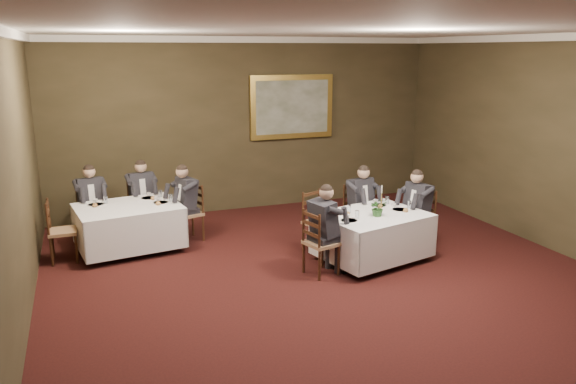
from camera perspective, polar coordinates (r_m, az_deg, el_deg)
ground at (r=7.56m, az=7.14°, el=-11.29°), size 10.00×10.00×0.00m
ceiling at (r=6.84m, az=8.08°, el=16.23°), size 8.00×10.00×0.10m
back_wall at (r=11.58m, az=-4.14°, el=6.79°), size 8.00×0.10×3.50m
left_wall at (r=6.25m, az=-26.88°, el=-1.20°), size 0.10×10.00×3.50m
crown_molding at (r=6.83m, az=8.06°, el=15.73°), size 8.00×10.00×0.12m
table_main at (r=8.94m, az=8.57°, el=-4.15°), size 1.86×1.58×0.67m
table_second at (r=9.65m, az=-15.86°, el=-3.15°), size 1.81×1.48×0.67m
chair_main_backleft at (r=9.33m, az=3.11°, el=-4.29°), size 0.56×0.55×1.00m
chair_main_backright at (r=9.85m, az=7.16°, el=-3.37°), size 0.52×0.51×1.00m
diner_main_backright at (r=9.78m, az=7.24°, el=-2.11°), size 0.49×0.56×1.35m
chair_main_endleft at (r=8.37m, az=3.32°, el=-6.51°), size 0.52×0.53×1.00m
diner_main_endleft at (r=8.30m, az=3.40°, el=-5.01°), size 0.57×0.51×1.35m
chair_main_endright at (r=9.68m, az=13.03°, el=-3.95°), size 0.52×0.53×1.00m
diner_main_endright at (r=9.60m, az=13.06°, el=-2.67°), size 0.56×0.51×1.35m
chair_sec_backleft at (r=10.42m, az=-19.22°, el=-3.09°), size 0.50×0.49×1.00m
diner_sec_backleft at (r=10.34m, az=-19.31°, el=-1.90°), size 0.47×0.54×1.35m
chair_sec_backright at (r=10.58m, az=-14.54°, el=-2.48°), size 0.49×0.48×1.00m
diner_sec_backright at (r=10.51m, az=-14.61°, el=-1.30°), size 0.46×0.53×1.35m
chair_sec_endright at (r=9.97m, az=-9.99°, el=-3.27°), size 0.53×0.54×1.00m
diner_sec_endright at (r=9.89m, az=-10.11°, el=-2.02°), size 0.58×0.52×1.35m
chair_sec_endleft at (r=9.55m, az=-21.86°, el=-4.89°), size 0.43×0.45×1.00m
centerpiece at (r=8.71m, az=9.13°, el=-1.49°), size 0.28×0.25×0.29m
candlestick at (r=9.00m, az=9.46°, el=-0.93°), size 0.06×0.06×0.43m
place_setting_table_main at (r=8.85m, az=5.32°, el=-1.89°), size 0.33×0.31×0.14m
place_setting_table_second at (r=9.83m, az=-18.65°, el=-0.95°), size 0.33×0.31×0.14m
painting at (r=11.78m, az=0.39°, el=8.64°), size 1.80×0.09×1.31m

